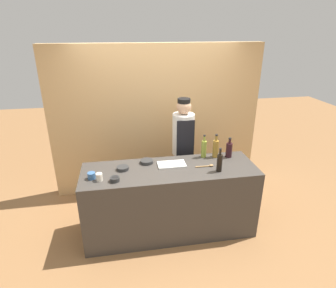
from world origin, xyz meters
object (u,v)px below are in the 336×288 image
cup_cream (99,177)px  sauce_bowl_orange (147,161)px  cutting_board (172,164)px  bottle_wine (229,150)px  sauce_bowl_purple (115,179)px  sauce_bowl_yellow (123,168)px  cup_blue (91,176)px  chef_center (183,148)px  bottle_oil (204,148)px  wooden_spoon (207,166)px  bottle_soy (220,162)px  bottle_vinegar (216,148)px

cup_cream → sauce_bowl_orange: bearing=31.6°
cutting_board → bottle_wine: bearing=7.9°
sauce_bowl_orange → sauce_bowl_purple: (-0.42, -0.41, 0.01)m
sauce_bowl_yellow → cutting_board: sauce_bowl_yellow is taller
cup_blue → chef_center: chef_center is taller
bottle_oil → wooden_spoon: (-0.04, -0.29, -0.11)m
cup_cream → bottle_wine: bearing=11.8°
bottle_soy → wooden_spoon: bearing=129.4°
bottle_oil → cup_cream: bearing=-163.1°
cutting_board → cup_blue: cup_blue is taller
sauce_bowl_purple → bottle_wine: bottle_wine is taller
bottle_wine → bottle_oil: (-0.34, 0.06, 0.02)m
sauce_bowl_purple → cup_cream: (-0.18, 0.05, 0.02)m
sauce_bowl_orange → cup_blue: size_ratio=1.83×
sauce_bowl_yellow → chef_center: size_ratio=0.09×
sauce_bowl_purple → cup_cream: cup_cream is taller
bottle_vinegar → chef_center: bearing=131.6°
bottle_oil → wooden_spoon: size_ratio=1.35×
bottle_vinegar → wooden_spoon: size_ratio=1.40×
sauce_bowl_orange → cutting_board: size_ratio=0.47×
sauce_bowl_purple → cutting_board: bearing=21.8°
wooden_spoon → cup_blue: bearing=-177.4°
bottle_vinegar → cup_blue: bearing=-168.6°
sauce_bowl_yellow → bottle_oil: bearing=9.8°
cutting_board → cup_cream: bearing=-164.8°
bottle_oil → cup_cream: (-1.39, -0.42, -0.08)m
bottle_vinegar → cup_cream: (-1.54, -0.39, -0.08)m
cup_blue → wooden_spoon: 1.44m
sauce_bowl_yellow → bottle_vinegar: 1.28m
sauce_bowl_purple → wooden_spoon: bearing=8.3°
sauce_bowl_yellow → wooden_spoon: sauce_bowl_yellow is taller
sauce_bowl_orange → chef_center: 0.73m
bottle_wine → bottle_oil: size_ratio=0.87×
sauce_bowl_yellow → bottle_oil: size_ratio=0.47×
sauce_bowl_orange → sauce_bowl_purple: 0.58m
cup_blue → bottle_vinegar: bearing=11.4°
bottle_wine → bottle_soy: bottle_soy is taller
bottle_soy → chef_center: size_ratio=0.18×
bottle_oil → cup_blue: bearing=-166.3°
bottle_soy → wooden_spoon: bottle_soy is taller
bottle_wine → bottle_oil: 0.35m
sauce_bowl_orange → wooden_spoon: sauce_bowl_orange is taller
cutting_board → bottle_vinegar: (0.64, 0.15, 0.12)m
cutting_board → bottle_soy: size_ratio=1.17×
sauce_bowl_orange → sauce_bowl_yellow: (-0.32, -0.14, -0.00)m
cutting_board → chef_center: size_ratio=0.21×
cutting_board → bottle_oil: 0.52m
bottle_vinegar → bottle_soy: bottle_vinegar is taller
sauce_bowl_orange → wooden_spoon: 0.79m
cup_cream → wooden_spoon: size_ratio=0.38×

